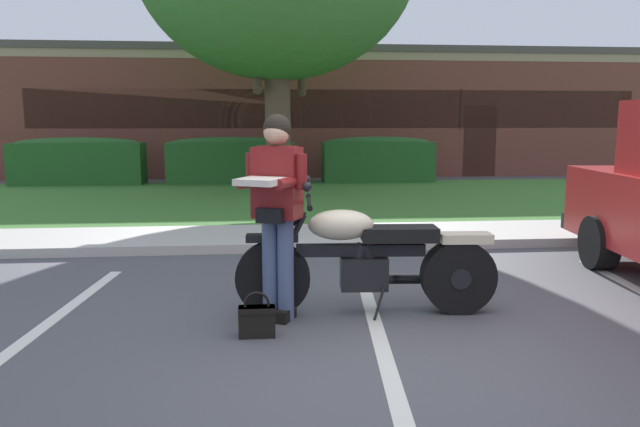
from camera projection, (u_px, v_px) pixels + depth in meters
name	position (u px, v px, depth m)	size (l,w,h in m)	color
ground_plane	(380.00, 342.00, 4.56)	(140.00, 140.00, 0.00)	#4C4C51
curb_strip	(331.00, 246.00, 7.77)	(60.00, 0.20, 0.12)	#B7B2A8
concrete_walk	(324.00, 235.00, 8.61)	(60.00, 1.50, 0.08)	#B7B2A8
grass_lawn	(304.00, 199.00, 12.68)	(60.00, 6.77, 0.06)	#3D752D
stall_stripe_0	(20.00, 344.00, 4.51)	(0.12, 4.40, 0.01)	silver
stall_stripe_1	(378.00, 332.00, 4.76)	(0.12, 4.40, 0.01)	silver
motorcycle	(377.00, 259.00, 5.18)	(2.24, 0.82, 1.18)	black
rider_person	(276.00, 201.00, 4.94)	(0.58, 0.67, 1.70)	black
handbag	(257.00, 319.00, 4.66)	(0.28, 0.13, 0.36)	black
hedge_left	(78.00, 161.00, 15.28)	(3.23, 0.90, 1.24)	#235623
hedge_center_left	(231.00, 160.00, 15.64)	(3.25, 0.90, 1.24)	#235623
hedge_center_right	(378.00, 159.00, 16.01)	(2.91, 0.90, 1.24)	#235623
brick_building	(326.00, 113.00, 21.72)	(20.94, 8.78, 3.81)	brown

